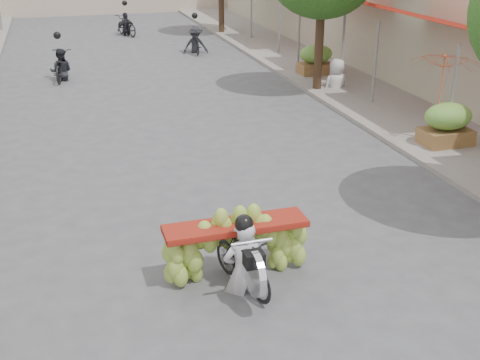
% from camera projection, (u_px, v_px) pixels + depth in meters
% --- Properties ---
extents(sidewalk_right, '(4.00, 60.00, 0.12)m').
position_uv_depth(sidewalk_right, '(347.00, 80.00, 21.25)').
color(sidewalk_right, gray).
rests_on(sidewalk_right, ground).
extents(produce_crate_mid, '(1.20, 0.88, 1.16)m').
position_uv_depth(produce_crate_mid, '(448.00, 121.00, 14.62)').
color(produce_crate_mid, brown).
rests_on(produce_crate_mid, ground).
extents(produce_crate_far, '(1.20, 0.88, 1.16)m').
position_uv_depth(produce_crate_far, '(316.00, 57.00, 21.66)').
color(produce_crate_far, brown).
rests_on(produce_crate_far, ground).
extents(banana_motorbike, '(2.22, 1.79, 2.12)m').
position_uv_depth(banana_motorbike, '(240.00, 242.00, 9.04)').
color(banana_motorbike, black).
rests_on(banana_motorbike, ground).
extents(market_umbrella, '(2.03, 2.03, 1.55)m').
position_uv_depth(market_umbrella, '(447.00, 52.00, 14.00)').
color(market_umbrella, '#CB451B').
rests_on(market_umbrella, ground).
extents(pedestrian, '(0.96, 0.61, 1.87)m').
position_uv_depth(pedestrian, '(338.00, 59.00, 19.74)').
color(pedestrian, silver).
rests_on(pedestrian, ground).
extents(bg_motorbike_a, '(0.98, 1.88, 1.95)m').
position_uv_depth(bg_motorbike_a, '(60.00, 60.00, 21.18)').
color(bg_motorbike_a, black).
rests_on(bg_motorbike_a, ground).
extents(bg_motorbike_b, '(1.09, 1.92, 1.95)m').
position_uv_depth(bg_motorbike_b, '(195.00, 34.00, 25.66)').
color(bg_motorbike_b, black).
rests_on(bg_motorbike_b, ground).
extents(bg_motorbike_c, '(1.20, 1.87, 1.95)m').
position_uv_depth(bg_motorbike_c, '(126.00, 20.00, 29.78)').
color(bg_motorbike_c, black).
rests_on(bg_motorbike_c, ground).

